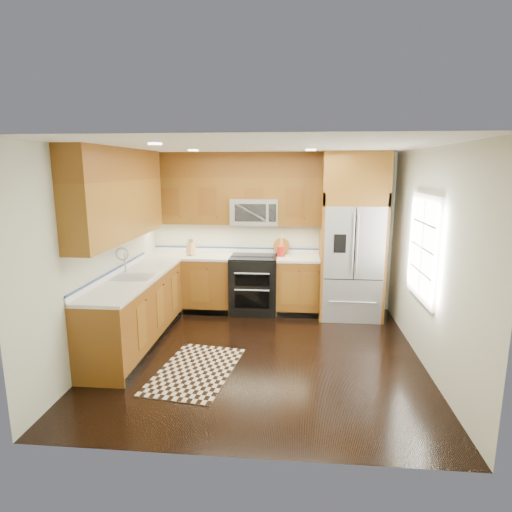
# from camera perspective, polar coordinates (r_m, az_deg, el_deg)

# --- Properties ---
(ground) EXTENTS (4.00, 4.00, 0.00)m
(ground) POSITION_cam_1_polar(r_m,az_deg,el_deg) (5.63, 0.61, -13.04)
(ground) COLOR black
(ground) RESTS_ON ground
(wall_back) EXTENTS (4.00, 0.02, 2.60)m
(wall_back) POSITION_cam_1_polar(r_m,az_deg,el_deg) (7.19, 1.96, 3.22)
(wall_back) COLOR beige
(wall_back) RESTS_ON ground
(wall_left) EXTENTS (0.02, 4.00, 2.60)m
(wall_left) POSITION_cam_1_polar(r_m,az_deg,el_deg) (5.74, -19.67, 0.39)
(wall_left) COLOR beige
(wall_left) RESTS_ON ground
(wall_right) EXTENTS (0.02, 4.00, 2.60)m
(wall_right) POSITION_cam_1_polar(r_m,az_deg,el_deg) (5.44, 22.13, -0.38)
(wall_right) COLOR beige
(wall_right) RESTS_ON ground
(window) EXTENTS (0.04, 1.10, 1.30)m
(window) POSITION_cam_1_polar(r_m,az_deg,el_deg) (5.61, 21.41, 1.05)
(window) COLOR white
(window) RESTS_ON ground
(base_cabinets) EXTENTS (2.85, 3.00, 0.90)m
(base_cabinets) POSITION_cam_1_polar(r_m,az_deg,el_deg) (6.51, -9.63, -5.53)
(base_cabinets) COLOR brown
(base_cabinets) RESTS_ON ground
(countertop) EXTENTS (2.86, 3.01, 0.04)m
(countertop) POSITION_cam_1_polar(r_m,az_deg,el_deg) (6.46, -8.29, -1.29)
(countertop) COLOR beige
(countertop) RESTS_ON base_cabinets
(upper_cabinets) EXTENTS (2.85, 3.00, 1.15)m
(upper_cabinets) POSITION_cam_1_polar(r_m,az_deg,el_deg) (6.39, -8.97, 8.57)
(upper_cabinets) COLOR brown
(upper_cabinets) RESTS_ON ground
(range) EXTENTS (0.76, 0.67, 0.95)m
(range) POSITION_cam_1_polar(r_m,az_deg,el_deg) (7.06, -0.28, -3.83)
(range) COLOR black
(range) RESTS_ON ground
(microwave) EXTENTS (0.76, 0.40, 0.42)m
(microwave) POSITION_cam_1_polar(r_m,az_deg,el_deg) (6.97, -0.19, 5.94)
(microwave) COLOR #B2B2B7
(microwave) RESTS_ON ground
(refrigerator) EXTENTS (0.98, 0.75, 2.60)m
(refrigerator) POSITION_cam_1_polar(r_m,az_deg,el_deg) (6.87, 12.67, 2.58)
(refrigerator) COLOR #B2B2B7
(refrigerator) RESTS_ON ground
(sink_faucet) EXTENTS (0.54, 0.44, 0.37)m
(sink_faucet) POSITION_cam_1_polar(r_m,az_deg,el_deg) (5.91, -16.21, -2.14)
(sink_faucet) COLOR #B2B2B7
(sink_faucet) RESTS_ON countertop
(rug) EXTENTS (1.02, 1.50, 0.01)m
(rug) POSITION_cam_1_polar(r_m,az_deg,el_deg) (5.28, -8.02, -14.86)
(rug) COLOR black
(rug) RESTS_ON ground
(knife_block) EXTENTS (0.13, 0.16, 0.27)m
(knife_block) POSITION_cam_1_polar(r_m,az_deg,el_deg) (7.12, -8.67, 0.98)
(knife_block) COLOR tan
(knife_block) RESTS_ON countertop
(utensil_crock) EXTENTS (0.15, 0.15, 0.36)m
(utensil_crock) POSITION_cam_1_polar(r_m,az_deg,el_deg) (6.95, 3.37, 0.94)
(utensil_crock) COLOR #B31D16
(utensil_crock) RESTS_ON countertop
(cutting_board) EXTENTS (0.31, 0.31, 0.02)m
(cutting_board) POSITION_cam_1_polar(r_m,az_deg,el_deg) (7.18, 3.42, 0.36)
(cutting_board) COLOR brown
(cutting_board) RESTS_ON countertop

